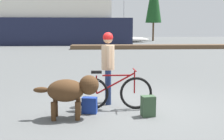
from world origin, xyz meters
name	(u,v)px	position (x,y,z in m)	size (l,w,h in m)	color
ground_plane	(130,107)	(0.00, 0.00, 0.00)	(160.00, 160.00, 0.00)	#595B5B
bicycle	(114,92)	(-0.40, -0.16, 0.40)	(1.76, 0.44, 0.93)	black
person_cyclist	(108,61)	(-0.50, 0.37, 1.07)	(0.32, 0.53, 1.77)	navy
dog	(71,90)	(-1.32, -0.73, 0.59)	(1.34, 0.54, 0.90)	#472D19
backpack	(148,106)	(0.29, -0.72, 0.22)	(0.28, 0.20, 0.44)	#334C33
handbag_pannier	(90,105)	(-0.95, -0.42, 0.18)	(0.32, 0.18, 0.36)	navy
dock_pier	(165,47)	(6.54, 21.28, 0.20)	(19.41, 2.21, 0.40)	brown
ferry_boat	(33,21)	(-9.00, 31.07, 3.22)	(26.28, 7.46, 9.05)	#191E38
sailboat_moored	(124,39)	(3.97, 36.97, 0.49)	(8.14, 2.28, 8.71)	silver
pine_tree_center	(90,6)	(-1.43, 41.84, 6.11)	(3.66, 3.66, 10.00)	#4C331E
pine_tree_mid_back	(42,11)	(-11.04, 48.48, 5.74)	(3.01, 3.01, 9.49)	#4C331E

